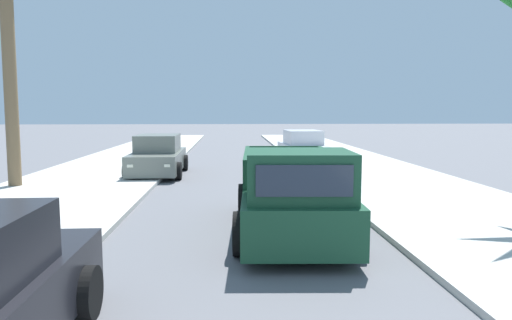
# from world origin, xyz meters

# --- Properties ---
(sidewalk_left) EXTENTS (5.00, 60.00, 0.12)m
(sidewalk_left) POSITION_xyz_m (-5.19, 12.00, 0.06)
(sidewalk_left) COLOR beige
(sidewalk_left) RESTS_ON ground
(sidewalk_right) EXTENTS (5.00, 60.00, 0.12)m
(sidewalk_right) POSITION_xyz_m (5.19, 12.00, 0.06)
(sidewalk_right) COLOR beige
(sidewalk_right) RESTS_ON ground
(curb_left) EXTENTS (0.16, 60.00, 0.10)m
(curb_left) POSITION_xyz_m (-4.09, 12.00, 0.05)
(curb_left) COLOR silver
(curb_left) RESTS_ON ground
(curb_right) EXTENTS (0.16, 60.00, 0.10)m
(curb_right) POSITION_xyz_m (4.09, 12.00, 0.05)
(curb_right) COLOR silver
(curb_right) RESTS_ON ground
(pickup_truck) EXTENTS (2.40, 5.30, 1.80)m
(pickup_truck) POSITION_xyz_m (0.93, 7.43, 0.81)
(pickup_truck) COLOR #19472D
(pickup_truck) RESTS_ON ground
(car_left_near) EXTENTS (2.18, 4.33, 1.54)m
(car_left_near) POSITION_xyz_m (3.11, 19.59, 0.71)
(car_left_near) COLOR silver
(car_left_near) RESTS_ON ground
(car_left_mid) EXTENTS (2.05, 4.27, 1.54)m
(car_left_mid) POSITION_xyz_m (-3.04, 16.10, 0.71)
(car_left_mid) COLOR slate
(car_left_mid) RESTS_ON ground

